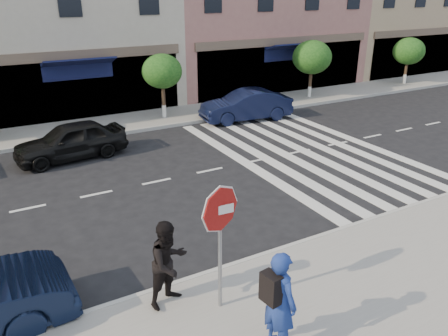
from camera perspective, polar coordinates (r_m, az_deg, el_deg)
ground at (r=11.48m, az=-1.62°, el=-8.95°), size 120.00×120.00×0.00m
sidewalk_near at (r=8.92m, az=10.24°, el=-19.43°), size 60.00×4.50×0.15m
sidewalk_far at (r=21.07m, az=-15.60°, el=5.30°), size 60.00×3.00×0.15m
street_tree_c at (r=21.22m, az=-8.10°, el=12.36°), size 1.90×1.90×3.04m
street_tree_ea at (r=25.80m, az=11.42°, el=13.98°), size 2.20×2.20×3.19m
street_tree_eb at (r=31.53m, az=22.99°, el=13.86°), size 2.00×2.00×2.94m
stop_sign at (r=7.98m, az=-0.49°, el=-7.05°), size 0.93×0.13×2.62m
photographer at (r=7.72m, az=7.30°, el=-16.88°), size 0.56×0.76×1.91m
walker at (r=8.71m, az=-7.20°, el=-12.23°), size 1.05×0.94×1.79m
car_far_mid at (r=17.34m, az=-19.38°, el=3.37°), size 4.24×2.09×1.39m
car_far_right at (r=21.40m, az=2.90°, el=8.17°), size 4.58×2.08×1.46m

